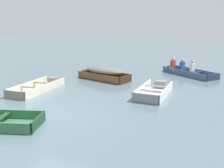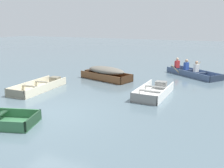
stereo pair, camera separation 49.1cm
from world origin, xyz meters
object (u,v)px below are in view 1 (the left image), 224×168
Objects in this scene: skiff_white_near_moored at (155,91)px; skiff_wooden_brown_far_moored at (103,72)px; rowboat_slate_blue_with_crew at (186,71)px; skiff_cream_mid_moored at (39,87)px.

skiff_wooden_brown_far_moored is at bearing 150.96° from skiff_white_near_moored.
skiff_white_near_moored is at bearing -98.41° from rowboat_slate_blue_with_crew.
skiff_wooden_brown_far_moored is (1.77, 3.18, 0.28)m from skiff_cream_mid_moored.
skiff_white_near_moored is 0.86× the size of skiff_wooden_brown_far_moored.
skiff_wooden_brown_far_moored is at bearing 60.85° from skiff_cream_mid_moored.
rowboat_slate_blue_with_crew is (5.76, 6.30, 0.08)m from skiff_cream_mid_moored.
rowboat_slate_blue_with_crew reaches higher than skiff_cream_mid_moored.
skiff_cream_mid_moored is at bearing -119.15° from skiff_wooden_brown_far_moored.
skiff_cream_mid_moored is at bearing -164.80° from skiff_white_near_moored.
skiff_wooden_brown_far_moored is 0.91× the size of rowboat_slate_blue_with_crew.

